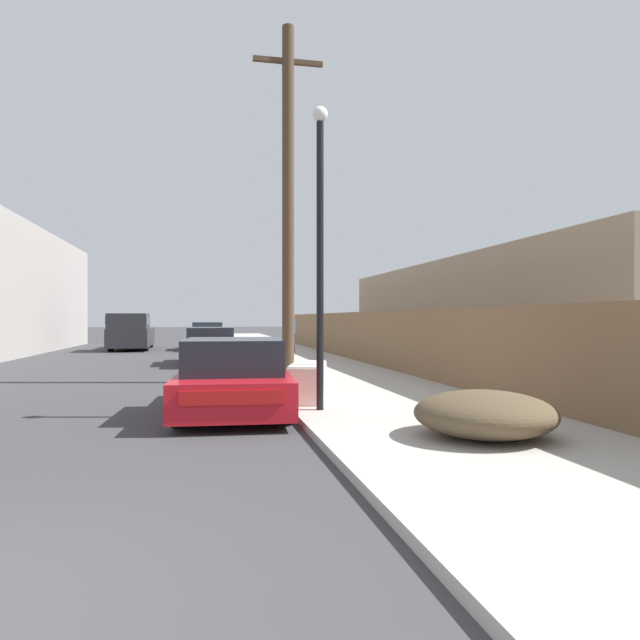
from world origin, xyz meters
name	(u,v)px	position (x,y,z in m)	size (l,w,h in m)	color
sidewalk_curb	(279,352)	(5.30, 23.50, 0.06)	(4.20, 63.00, 0.12)	#ADA89E
discarded_fridge	(308,382)	(3.68, 7.29, 0.46)	(1.03, 1.78, 0.71)	silver
parked_sports_car_red	(234,379)	(2.28, 6.84, 0.59)	(2.14, 4.40, 1.30)	red
car_parked_mid	(209,347)	(1.97, 17.79, 0.63)	(1.94, 4.47, 1.32)	#5B1E19
car_parked_far	(207,337)	(1.95, 27.27, 0.68)	(1.83, 4.52, 1.45)	silver
pickup_truck	(131,332)	(-1.92, 27.87, 0.94)	(2.10, 5.93, 1.89)	#232328
utility_pole	(288,198)	(3.89, 11.26, 4.73)	(1.80, 0.31, 9.01)	#4C3826
street_lamp	(320,235)	(3.66, 6.09, 3.03)	(0.26, 0.26, 5.05)	black
brush_pile	(485,414)	(5.30, 3.53, 0.42)	(1.81, 1.83, 0.59)	brown
wooden_fence	(362,337)	(7.25, 16.21, 1.00)	(0.08, 34.16, 1.76)	brown
building_right_house	(511,313)	(12.62, 15.50, 1.83)	(6.00, 19.01, 3.65)	gray
pedestrian	(292,332)	(5.70, 22.33, 1.03)	(0.34, 0.34, 1.77)	#282D42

